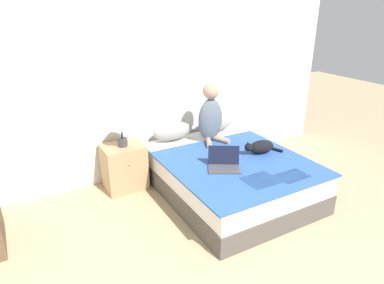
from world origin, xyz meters
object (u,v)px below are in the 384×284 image
(bed, at_px, (229,175))
(cat_tabby, at_px, (260,147))
(pillow_near, at_px, (172,131))
(table_lamp, at_px, (121,122))
(laptop_open, at_px, (224,164))
(person_sitting, at_px, (211,115))
(pillow_far, at_px, (216,123))
(nightstand, at_px, (124,167))

(bed, relative_size, cat_tabby, 4.02)
(bed, xyz_separation_m, pillow_near, (-0.35, 0.86, 0.38))
(table_lamp, bearing_deg, laptop_open, -49.13)
(table_lamp, bearing_deg, pillow_near, 6.70)
(person_sitting, distance_m, laptop_open, 0.92)
(pillow_near, bearing_deg, cat_tabby, -52.13)
(laptop_open, relative_size, table_lamp, 1.00)
(bed, height_order, pillow_far, pillow_far)
(pillow_far, xyz_separation_m, cat_tabby, (0.04, -0.96, -0.04))
(pillow_far, height_order, laptop_open, pillow_far)
(pillow_far, xyz_separation_m, nightstand, (-1.45, -0.07, -0.33))
(bed, height_order, laptop_open, laptop_open)
(pillow_far, distance_m, nightstand, 1.49)
(cat_tabby, bearing_deg, pillow_near, -43.43)
(pillow_far, bearing_deg, table_lamp, -176.56)
(pillow_near, bearing_deg, table_lamp, -173.30)
(pillow_near, distance_m, table_lamp, 0.80)
(laptop_open, xyz_separation_m, table_lamp, (-0.86, 0.99, 0.36))
(pillow_near, height_order, table_lamp, table_lamp)
(pillow_far, bearing_deg, cat_tabby, -87.53)
(nightstand, distance_m, table_lamp, 0.62)
(cat_tabby, relative_size, laptop_open, 1.12)
(laptop_open, bearing_deg, person_sitting, 98.78)
(bed, xyz_separation_m, pillow_far, (0.35, 0.86, 0.38))
(person_sitting, bearing_deg, bed, -98.36)
(table_lamp, bearing_deg, bed, -35.36)
(bed, height_order, person_sitting, person_sitting)
(laptop_open, distance_m, table_lamp, 1.36)
(pillow_far, xyz_separation_m, person_sitting, (-0.27, -0.28, 0.24))
(pillow_near, xyz_separation_m, nightstand, (-0.74, -0.07, -0.33))
(pillow_near, relative_size, laptop_open, 1.27)
(bed, bearing_deg, table_lamp, 144.64)
(nightstand, bearing_deg, pillow_near, 5.65)
(person_sitting, bearing_deg, nightstand, 170.24)
(cat_tabby, distance_m, nightstand, 1.76)
(person_sitting, bearing_deg, table_lamp, 170.85)
(pillow_near, xyz_separation_m, person_sitting, (0.44, -0.28, 0.24))
(pillow_near, height_order, cat_tabby, pillow_near)
(cat_tabby, bearing_deg, table_lamp, -21.77)
(nightstand, xyz_separation_m, table_lamp, (0.00, -0.01, 0.62))
(laptop_open, xyz_separation_m, nightstand, (-0.86, 1.01, -0.26))
(pillow_near, bearing_deg, person_sitting, -32.20)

